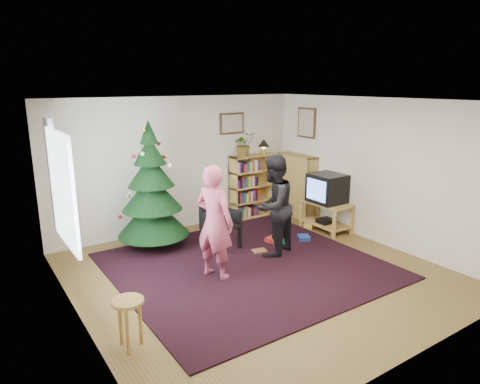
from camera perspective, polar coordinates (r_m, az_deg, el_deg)
floor at (r=6.44m, az=2.36°, el=-10.75°), size 5.00×5.00×0.00m
ceiling at (r=5.84m, az=2.62°, el=12.07°), size 5.00×5.00×0.00m
wall_back at (r=8.12m, az=-8.03°, el=3.71°), size 5.00×0.02×2.50m
wall_front at (r=4.36m, az=22.44°, el=-6.67°), size 5.00×0.02×2.50m
wall_left at (r=5.02m, az=-21.27°, el=-3.85°), size 0.02×5.00×2.50m
wall_right at (r=7.73m, az=17.61°, el=2.64°), size 0.02×5.00×2.50m
rug at (r=6.66m, az=0.82°, el=-9.76°), size 3.80×3.60×0.02m
window_pane at (r=5.53m, az=-22.62°, el=0.35°), size 0.04×1.20×1.40m
curtain at (r=6.21m, az=-23.58°, el=1.70°), size 0.06×0.35×1.60m
picture_back at (r=8.56m, az=-1.10°, el=9.13°), size 0.55×0.03×0.42m
picture_right at (r=8.80m, az=8.88°, el=9.10°), size 0.03×0.50×0.60m
christmas_tree at (r=7.27m, az=-11.66°, el=-0.55°), size 1.19×1.19×2.16m
bookshelf_back at (r=8.88m, az=1.57°, el=0.90°), size 0.95×0.30×1.30m
bookshelf_right at (r=8.98m, az=7.55°, el=0.93°), size 0.30×0.95×1.30m
tv_stand at (r=8.29m, az=11.40°, el=-2.79°), size 0.52×0.94×0.55m
crt_tv at (r=8.16m, az=11.55°, el=0.50°), size 0.57×0.61×0.54m
armchair at (r=7.20m, az=-3.00°, el=-3.72°), size 0.62×0.63×0.93m
stool at (r=4.76m, az=-14.67°, el=-15.07°), size 0.33×0.33×0.56m
person_standing at (r=6.04m, az=-3.40°, el=-4.05°), size 0.60×0.71×1.65m
person_by_chair at (r=6.84m, az=4.45°, el=-1.90°), size 0.98×0.88×1.64m
potted_plant at (r=8.60m, az=0.51°, el=6.39°), size 0.50×0.46×0.48m
table_lamp at (r=8.90m, az=3.19°, el=6.42°), size 0.23×0.23×0.30m
floor_clutter at (r=7.68m, az=6.20°, el=-6.24°), size 1.76×0.66×0.08m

